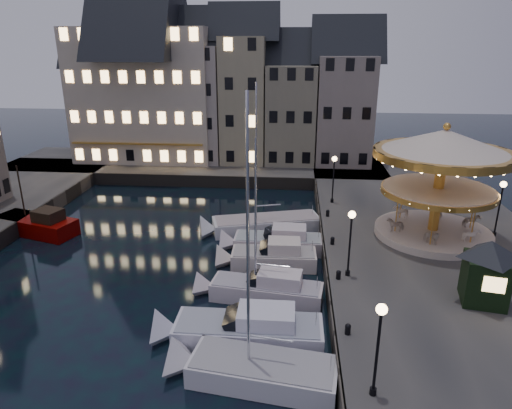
# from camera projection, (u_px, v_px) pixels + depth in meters

# --- Properties ---
(ground) EXTENTS (160.00, 160.00, 0.00)m
(ground) POSITION_uv_depth(u_px,v_px,m) (228.00, 297.00, 27.81)
(ground) COLOR black
(ground) RESTS_ON ground
(quay_east) EXTENTS (16.00, 56.00, 1.30)m
(quay_east) POSITION_uv_depth(u_px,v_px,m) (437.00, 253.00, 32.08)
(quay_east) COLOR #474442
(quay_east) RESTS_ON ground
(quay_north) EXTENTS (44.00, 12.00, 1.30)m
(quay_north) POSITION_uv_depth(u_px,v_px,m) (196.00, 167.00, 54.53)
(quay_north) COLOR #474442
(quay_north) RESTS_ON ground
(quaywall_e) EXTENTS (0.15, 44.00, 1.30)m
(quaywall_e) POSITION_uv_depth(u_px,v_px,m) (323.00, 249.00, 32.74)
(quaywall_e) COLOR #47423A
(quaywall_e) RESTS_ON ground
(quaywall_n) EXTENTS (48.00, 0.15, 1.30)m
(quaywall_n) POSITION_uv_depth(u_px,v_px,m) (202.00, 181.00, 48.74)
(quaywall_n) COLOR #47423A
(quaywall_n) RESTS_ON ground
(streetlamp_a) EXTENTS (0.44, 0.44, 4.17)m
(streetlamp_a) POSITION_uv_depth(u_px,v_px,m) (379.00, 337.00, 17.43)
(streetlamp_a) COLOR black
(streetlamp_a) RESTS_ON quay_east
(streetlamp_b) EXTENTS (0.44, 0.44, 4.17)m
(streetlamp_b) POSITION_uv_depth(u_px,v_px,m) (351.00, 234.00, 26.82)
(streetlamp_b) COLOR black
(streetlamp_b) RESTS_ON quay_east
(streetlamp_c) EXTENTS (0.44, 0.44, 4.17)m
(streetlamp_c) POSITION_uv_depth(u_px,v_px,m) (334.00, 173.00, 39.49)
(streetlamp_c) COLOR black
(streetlamp_c) RESTS_ON quay_east
(streetlamp_d) EXTENTS (0.44, 0.44, 4.17)m
(streetlamp_d) POSITION_uv_depth(u_px,v_px,m) (500.00, 201.00, 32.46)
(streetlamp_d) COLOR black
(streetlamp_d) RESTS_ON quay_east
(bollard_a) EXTENTS (0.30, 0.30, 0.57)m
(bollard_a) POSITION_uv_depth(u_px,v_px,m) (348.00, 329.00, 22.04)
(bollard_a) COLOR black
(bollard_a) RESTS_ON quay_east
(bollard_b) EXTENTS (0.30, 0.30, 0.57)m
(bollard_b) POSITION_uv_depth(u_px,v_px,m) (338.00, 274.00, 27.21)
(bollard_b) COLOR black
(bollard_b) RESTS_ON quay_east
(bollard_c) EXTENTS (0.30, 0.30, 0.57)m
(bollard_c) POSITION_uv_depth(u_px,v_px,m) (332.00, 240.00, 31.90)
(bollard_c) COLOR black
(bollard_c) RESTS_ON quay_east
(bollard_d) EXTENTS (0.30, 0.30, 0.57)m
(bollard_d) POSITION_uv_depth(u_px,v_px,m) (328.00, 213.00, 37.06)
(bollard_d) COLOR black
(bollard_d) RESTS_ON quay_east
(townhouse_na) EXTENTS (5.50, 8.00, 12.80)m
(townhouse_na) POSITION_uv_depth(u_px,v_px,m) (103.00, 103.00, 54.96)
(townhouse_na) COLOR #ADA990
(townhouse_na) RESTS_ON quay_north
(townhouse_nb) EXTENTS (6.16, 8.00, 13.80)m
(townhouse_nb) POSITION_uv_depth(u_px,v_px,m) (146.00, 99.00, 54.35)
(townhouse_nb) COLOR slate
(townhouse_nb) RESTS_ON quay_north
(townhouse_nc) EXTENTS (6.82, 8.00, 14.80)m
(townhouse_nc) POSITION_uv_depth(u_px,v_px,m) (196.00, 96.00, 53.69)
(townhouse_nc) COLOR #A69A90
(townhouse_nc) RESTS_ON quay_north
(townhouse_nd) EXTENTS (5.50, 8.00, 15.80)m
(townhouse_nd) POSITION_uv_depth(u_px,v_px,m) (245.00, 92.00, 53.05)
(townhouse_nd) COLOR gray
(townhouse_nd) RESTS_ON quay_north
(townhouse_ne) EXTENTS (6.16, 8.00, 12.80)m
(townhouse_ne) POSITION_uv_depth(u_px,v_px,m) (291.00, 105.00, 53.11)
(townhouse_ne) COLOR gray
(townhouse_ne) RESTS_ON quay_north
(townhouse_nf) EXTENTS (6.82, 8.00, 13.80)m
(townhouse_nf) POSITION_uv_depth(u_px,v_px,m) (344.00, 101.00, 52.44)
(townhouse_nf) COLOR gray
(townhouse_nf) RESTS_ON quay_north
(hotel_corner) EXTENTS (17.60, 9.00, 16.80)m
(hotel_corner) POSITION_uv_depth(u_px,v_px,m) (146.00, 86.00, 53.84)
(hotel_corner) COLOR beige
(hotel_corner) RESTS_ON quay_north
(motorboat_a) EXTENTS (7.82, 3.57, 12.95)m
(motorboat_a) POSITION_uv_depth(u_px,v_px,m) (251.00, 370.00, 20.81)
(motorboat_a) COLOR silver
(motorboat_a) RESTS_ON ground
(motorboat_b) EXTENTS (8.67, 2.56, 2.15)m
(motorboat_b) POSITION_uv_depth(u_px,v_px,m) (241.00, 330.00, 23.52)
(motorboat_b) COLOR silver
(motorboat_b) RESTS_ON ground
(motorboat_c) EXTENTS (7.76, 2.88, 10.24)m
(motorboat_c) POSITION_uv_depth(u_px,v_px,m) (260.00, 289.00, 27.36)
(motorboat_c) COLOR silver
(motorboat_c) RESTS_ON ground
(motorboat_d) EXTENTS (6.86, 2.39, 2.15)m
(motorboat_d) POSITION_uv_depth(u_px,v_px,m) (268.00, 258.00, 31.50)
(motorboat_d) COLOR silver
(motorboat_d) RESTS_ON ground
(motorboat_e) EXTENTS (7.56, 2.29, 2.15)m
(motorboat_e) POSITION_uv_depth(u_px,v_px,m) (273.00, 242.00, 33.88)
(motorboat_e) COLOR silver
(motorboat_e) RESTS_ON ground
(motorboat_f) EXTENTS (9.77, 5.03, 13.03)m
(motorboat_f) POSITION_uv_depth(u_px,v_px,m) (259.00, 225.00, 37.43)
(motorboat_f) COLOR silver
(motorboat_f) RESTS_ON ground
(red_fishing_boat) EXTENTS (7.32, 4.33, 5.78)m
(red_fishing_boat) POSITION_uv_depth(u_px,v_px,m) (37.00, 225.00, 36.93)
(red_fishing_boat) COLOR #600200
(red_fishing_boat) RESTS_ON ground
(carousel) EXTENTS (9.45, 9.45, 8.27)m
(carousel) POSITION_uv_depth(u_px,v_px,m) (442.00, 163.00, 31.59)
(carousel) COLOR beige
(carousel) RESTS_ON quay_east
(ticket_kiosk) EXTENTS (3.49, 3.49, 4.09)m
(ticket_kiosk) POSITION_uv_depth(u_px,v_px,m) (488.00, 261.00, 24.13)
(ticket_kiosk) COLOR black
(ticket_kiosk) RESTS_ON quay_east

